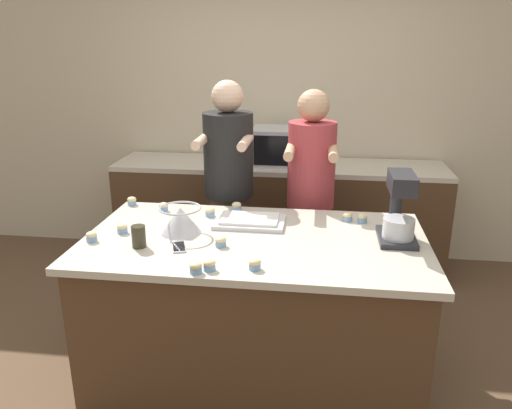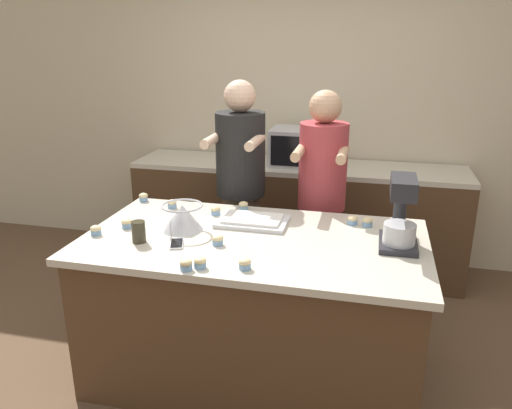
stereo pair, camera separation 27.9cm
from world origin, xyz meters
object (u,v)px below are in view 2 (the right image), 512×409
(cupcake_5, at_px, (353,220))
(cupcake_9, at_px, (186,265))
(cupcake_8, at_px, (218,240))
(person_right, at_px, (321,202))
(cupcake_3, at_px, (127,223))
(cell_phone, at_px, (177,244))
(person_left, at_px, (241,193))
(cupcake_10, at_px, (143,197))
(mixing_bowl, at_px, (183,217))
(cupcake_7, at_px, (96,230))
(cupcake_4, at_px, (245,264))
(cupcake_1, at_px, (368,222))
(drinking_glass, at_px, (139,232))
(stand_mixer, at_px, (401,216))
(cupcake_11, at_px, (172,204))
(cupcake_0, at_px, (200,262))
(cupcake_6, at_px, (216,210))
(cupcake_2, at_px, (243,206))
(microwave_oven, at_px, (298,147))
(baking_tray, at_px, (253,221))

(cupcake_5, xyz_separation_m, cupcake_9, (-0.75, -0.82, 0.00))
(cupcake_8, bearing_deg, person_right, 64.65)
(cupcake_3, bearing_deg, cell_phone, -23.73)
(cupcake_5, bearing_deg, person_right, 117.17)
(person_left, xyz_separation_m, cupcake_10, (-0.60, -0.35, 0.03))
(mixing_bowl, bearing_deg, cupcake_7, -157.62)
(cupcake_4, bearing_deg, cupcake_1, 52.40)
(cupcake_3, bearing_deg, mixing_bowl, 7.75)
(cupcake_7, bearing_deg, drinking_glass, -7.48)
(person_left, bearing_deg, stand_mixer, -34.46)
(person_right, bearing_deg, cupcake_11, -155.00)
(cupcake_0, xyz_separation_m, cupcake_11, (-0.49, 0.81, 0.00))
(mixing_bowl, distance_m, cupcake_6, 0.32)
(cupcake_6, bearing_deg, cupcake_2, 41.41)
(person_right, bearing_deg, cupcake_0, -109.80)
(cupcake_7, height_order, cupcake_9, same)
(person_right, relative_size, mixing_bowl, 6.74)
(cupcake_4, bearing_deg, stand_mixer, 32.68)
(cupcake_9, bearing_deg, drinking_glass, 144.68)
(cupcake_2, bearing_deg, cupcake_7, -138.93)
(cupcake_7, xyz_separation_m, cupcake_8, (0.72, 0.02, 0.00))
(cupcake_0, bearing_deg, cupcake_10, 129.13)
(person_right, height_order, cupcake_11, person_right)
(person_left, distance_m, mixing_bowl, 0.81)
(cupcake_7, bearing_deg, cupcake_3, 49.74)
(cupcake_2, height_order, cupcake_6, same)
(cupcake_9, bearing_deg, cupcake_3, 140.60)
(cupcake_9, distance_m, cupcake_11, 0.95)
(person_right, distance_m, cupcake_7, 1.53)
(drinking_glass, bearing_deg, cupcake_6, 62.49)
(cupcake_0, height_order, cupcake_2, same)
(microwave_oven, bearing_deg, baking_tray, -92.58)
(mixing_bowl, xyz_separation_m, cupcake_8, (0.26, -0.16, -0.05))
(cupcake_4, relative_size, cupcake_8, 1.00)
(cupcake_4, xyz_separation_m, cupcake_7, (-0.94, 0.23, 0.00))
(stand_mixer, xyz_separation_m, cupcake_8, (-0.95, -0.21, -0.14))
(cupcake_8, height_order, cupcake_10, same)
(person_left, relative_size, mixing_bowl, 6.96)
(stand_mixer, relative_size, cupcake_10, 6.34)
(mixing_bowl, height_order, cell_phone, mixing_bowl)
(mixing_bowl, bearing_deg, cupcake_9, -66.95)
(stand_mixer, distance_m, cupcake_2, 1.04)
(person_right, xyz_separation_m, cupcake_6, (-0.61, -0.50, 0.06))
(cupcake_11, bearing_deg, cupcake_4, -47.81)
(person_right, height_order, cupcake_8, person_right)
(cell_phone, distance_m, cupcake_3, 0.42)
(cupcake_3, relative_size, cupcake_5, 1.00)
(cupcake_0, distance_m, cupcake_11, 0.95)
(microwave_oven, height_order, cupcake_9, microwave_oven)
(drinking_glass, height_order, cupcake_9, drinking_glass)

